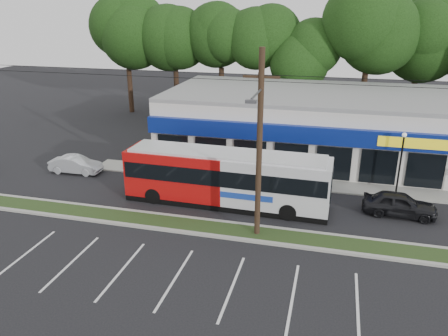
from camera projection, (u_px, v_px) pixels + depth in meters
ground at (199, 237)px, 23.78m from camera, size 120.00×120.00×0.00m
grass_strip at (205, 227)px, 24.66m from camera, size 40.00×1.60×0.12m
curb_south at (200, 234)px, 23.89m from camera, size 40.00×0.25×0.14m
curb_north at (209, 220)px, 25.43m from camera, size 40.00×0.25×0.14m
sidewalk at (305, 184)px, 30.76m from camera, size 32.00×2.20×0.10m
strip_mall at (320, 124)px, 36.01m from camera, size 25.00×12.55×5.30m
utility_pole at (256, 140)px, 22.07m from camera, size 50.00×2.77×10.00m
lamp_post at (401, 156)px, 28.26m from camera, size 0.30×0.30×4.25m
tree_line at (314, 42)px, 43.50m from camera, size 46.76×6.76×11.83m
metrobus at (226, 177)px, 27.14m from camera, size 12.86×3.00×3.44m
car_dark at (400, 204)px, 25.99m from camera, size 4.33×1.95×1.44m
car_silver at (76, 165)px, 32.69m from camera, size 3.95×1.52×1.29m
pedestrian_a at (264, 186)px, 28.34m from camera, size 0.61×0.42×1.60m
pedestrian_b at (289, 186)px, 28.55m from camera, size 0.77×0.62×1.50m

